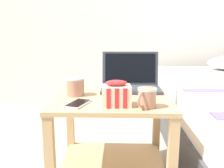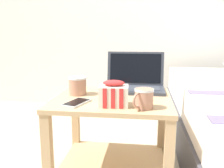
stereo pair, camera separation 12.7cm
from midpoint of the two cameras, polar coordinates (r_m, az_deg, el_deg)
bedside_table at (r=1.39m, az=2.89°, el=-10.43°), size 0.61×0.54×0.52m
laptop at (r=1.50m, az=7.61°, el=0.34°), size 0.35×0.25×0.22m
mug_front_left at (r=1.38m, az=-5.35°, el=-0.23°), size 0.11×0.12×0.10m
mug_front_right at (r=1.14m, az=10.43°, el=-3.12°), size 0.09×0.11×0.09m
snack_bag at (r=1.16m, az=3.53°, el=-2.43°), size 0.14×0.11×0.12m
cell_phone at (r=1.21m, az=-5.12°, el=-4.30°), size 0.12×0.17×0.01m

